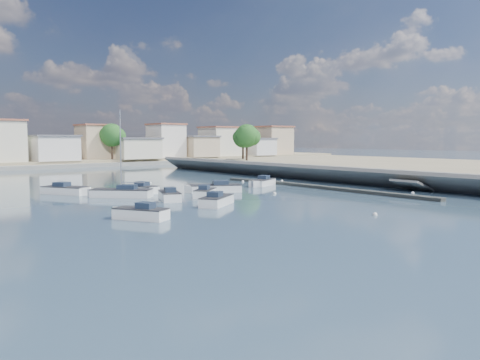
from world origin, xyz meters
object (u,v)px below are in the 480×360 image
(motorboat_a, at_px, (138,214))
(motorboat_c, at_px, (213,189))
(motorboat_h, at_px, (218,201))
(sailboat, at_px, (119,193))
(motorboat_g, at_px, (68,191))
(motorboat_e, at_px, (169,196))
(motorboat_f, at_px, (138,190))
(motorboat_d, at_px, (262,183))
(motorboat_b, at_px, (206,193))

(motorboat_a, bearing_deg, motorboat_c, 36.95)
(motorboat_h, relative_size, sailboat, 0.52)
(motorboat_g, bearing_deg, motorboat_e, -60.48)
(motorboat_f, xyz_separation_m, motorboat_h, (1.38, -12.94, 0.00))
(sailboat, bearing_deg, motorboat_c, -12.96)
(motorboat_c, height_order, motorboat_h, same)
(motorboat_c, bearing_deg, motorboat_e, -159.42)
(motorboat_d, height_order, motorboat_h, same)
(motorboat_a, distance_m, motorboat_b, 13.87)
(motorboat_f, xyz_separation_m, motorboat_g, (-6.30, 3.69, 0.00))
(motorboat_e, relative_size, motorboat_f, 0.98)
(motorboat_a, xyz_separation_m, motorboat_f, (7.59, 15.33, -0.00))
(motorboat_g, height_order, motorboat_h, same)
(motorboat_e, height_order, motorboat_g, same)
(motorboat_h, bearing_deg, motorboat_f, 96.07)
(motorboat_a, height_order, motorboat_b, same)
(motorboat_e, xyz_separation_m, motorboat_g, (-6.10, 10.78, 0.00))
(motorboat_c, xyz_separation_m, motorboat_d, (8.89, 1.85, -0.00))
(motorboat_d, bearing_deg, motorboat_f, 170.82)
(motorboat_a, distance_m, motorboat_f, 17.11)
(motorboat_a, bearing_deg, motorboat_f, 63.67)
(motorboat_h, bearing_deg, sailboat, 112.50)
(motorboat_c, height_order, motorboat_e, same)
(motorboat_d, xyz_separation_m, motorboat_f, (-15.82, 2.56, 0.00))
(motorboat_f, distance_m, motorboat_g, 7.30)
(motorboat_f, bearing_deg, motorboat_d, -9.18)
(motorboat_c, relative_size, motorboat_f, 1.26)
(motorboat_g, relative_size, motorboat_h, 1.15)
(motorboat_a, height_order, motorboat_g, same)
(motorboat_b, height_order, motorboat_h, same)
(motorboat_a, height_order, motorboat_e, same)
(motorboat_a, bearing_deg, motorboat_d, 28.62)
(motorboat_d, bearing_deg, sailboat, 178.61)
(motorboat_d, bearing_deg, motorboat_h, -144.31)
(motorboat_b, distance_m, motorboat_d, 12.95)
(motorboat_e, bearing_deg, sailboat, 120.36)
(motorboat_b, xyz_separation_m, motorboat_e, (-4.04, 0.39, 0.00))
(motorboat_c, distance_m, motorboat_e, 7.61)
(motorboat_b, height_order, sailboat, sailboat)
(motorboat_a, bearing_deg, sailboat, 71.32)
(motorboat_g, height_order, sailboat, sailboat)
(motorboat_f, distance_m, sailboat, 3.76)
(motorboat_c, height_order, motorboat_f, same)
(motorboat_e, xyz_separation_m, motorboat_f, (0.19, 7.08, -0.00))
(motorboat_d, height_order, motorboat_e, same)
(motorboat_a, xyz_separation_m, motorboat_d, (23.41, 12.77, -0.00))
(motorboat_b, relative_size, motorboat_e, 0.79)
(motorboat_b, bearing_deg, motorboat_h, -114.33)
(motorboat_e, bearing_deg, motorboat_f, 88.43)
(motorboat_h, distance_m, sailboat, 11.73)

